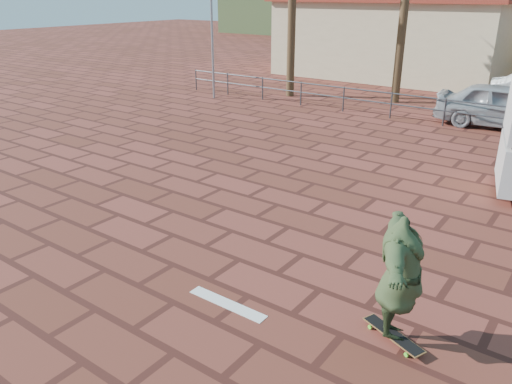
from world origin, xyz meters
TOP-DOWN VIEW (x-y plane):
  - ground at (0.00, 0.00)m, footprint 120.00×120.00m
  - paint_stripe at (0.70, -1.20)m, footprint 1.40×0.22m
  - guardrail at (0.00, 12.00)m, footprint 24.06×0.06m
  - building_west at (-6.00, 22.00)m, footprint 12.60×7.60m
  - longboard at (3.11, -0.51)m, footprint 1.01×0.59m
  - skateboarder at (3.11, -0.51)m, footprint 1.34×2.28m
  - car_silver at (1.73, 13.00)m, footprint 4.69×2.24m

SIDE VIEW (x-z plane):
  - ground at x=0.00m, z-range 0.00..0.00m
  - paint_stripe at x=0.70m, z-range 0.00..0.01m
  - longboard at x=3.11m, z-range 0.03..0.13m
  - guardrail at x=0.00m, z-range 0.18..1.18m
  - car_silver at x=1.73m, z-range 0.00..1.55m
  - skateboarder at x=3.11m, z-range 0.10..1.90m
  - building_west at x=-6.00m, z-range 0.03..4.53m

